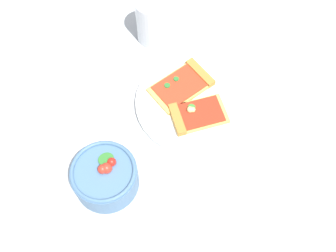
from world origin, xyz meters
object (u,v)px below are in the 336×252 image
(soda_glass, at_px, (152,22))
(salad_bowl, at_px, (105,176))
(pizza_slice_near, at_px, (184,84))
(plate, at_px, (193,103))
(paper_napkin, at_px, (222,234))
(pizza_slice_far, at_px, (195,115))

(soda_glass, bearing_deg, salad_bowl, 144.84)
(pizza_slice_near, bearing_deg, plate, -176.84)
(salad_bowl, bearing_deg, plate, -66.33)
(paper_napkin, bearing_deg, soda_glass, -6.14)
(pizza_slice_near, xyz_separation_m, salad_bowl, (-0.16, 0.25, 0.02))
(pizza_slice_near, distance_m, salad_bowl, 0.29)
(pizza_slice_near, xyz_separation_m, paper_napkin, (-0.35, 0.07, -0.02))
(plate, relative_size, salad_bowl, 1.99)
(paper_napkin, bearing_deg, pizza_slice_near, -10.89)
(pizza_slice_near, xyz_separation_m, pizza_slice_far, (-0.09, 0.01, 0.00))
(pizza_slice_near, relative_size, soda_glass, 1.28)
(plate, height_order, pizza_slice_far, pizza_slice_far)
(salad_bowl, bearing_deg, soda_glass, -35.16)
(pizza_slice_near, distance_m, soda_glass, 0.18)
(salad_bowl, bearing_deg, pizza_slice_far, -73.12)
(plate, distance_m, paper_napkin, 0.31)
(pizza_slice_near, xyz_separation_m, soda_glass, (0.18, 0.01, 0.04))
(pizza_slice_far, bearing_deg, plate, -20.49)
(pizza_slice_near, bearing_deg, paper_napkin, 169.11)
(plate, bearing_deg, soda_glass, 3.41)
(pizza_slice_far, height_order, salad_bowl, salad_bowl)
(pizza_slice_far, xyz_separation_m, paper_napkin, (-0.26, 0.06, -0.02))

